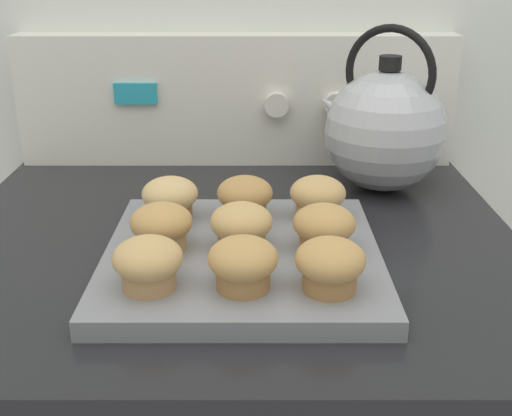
{
  "coord_description": "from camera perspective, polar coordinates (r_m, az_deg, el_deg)",
  "views": [
    {
      "loc": [
        0.03,
        -0.4,
        1.26
      ],
      "look_at": [
        0.04,
        0.27,
        0.99
      ],
      "focal_mm": 45.0,
      "sensor_mm": 36.0,
      "label": 1
    }
  ],
  "objects": [
    {
      "name": "muffin_r0_c2",
      "position": [
        0.63,
        6.35,
        -5.01
      ],
      "size": [
        0.07,
        0.07,
        0.05
      ],
      "color": "olive",
      "rests_on": "muffin_pan"
    },
    {
      "name": "muffin_r2_c0",
      "position": [
        0.8,
        -7.89,
        0.89
      ],
      "size": [
        0.07,
        0.07,
        0.05
      ],
      "color": "olive",
      "rests_on": "muffin_pan"
    },
    {
      "name": "muffin_r1_c1",
      "position": [
        0.71,
        -1.55,
        -1.63
      ],
      "size": [
        0.07,
        0.07,
        0.05
      ],
      "color": "tan",
      "rests_on": "muffin_pan"
    },
    {
      "name": "muffin_r1_c0",
      "position": [
        0.72,
        -8.65,
        -1.64
      ],
      "size": [
        0.07,
        0.07,
        0.05
      ],
      "color": "tan",
      "rests_on": "muffin_pan"
    },
    {
      "name": "muffin_r2_c1",
      "position": [
        0.8,
        -1.25,
        0.98
      ],
      "size": [
        0.07,
        0.07,
        0.05
      ],
      "color": "tan",
      "rests_on": "muffin_pan"
    },
    {
      "name": "control_panel",
      "position": [
        1.07,
        -1.96,
        9.6
      ],
      "size": [
        0.71,
        0.07,
        0.21
      ],
      "color": "silver",
      "rests_on": "stove_range"
    },
    {
      "name": "tea_kettle",
      "position": [
        0.96,
        11.07,
        6.95
      ],
      "size": [
        0.2,
        0.18,
        0.24
      ],
      "color": "#ADAFB5",
      "rests_on": "stove_range"
    },
    {
      "name": "muffin_r0_c1",
      "position": [
        0.63,
        -1.41,
        -4.93
      ],
      "size": [
        0.07,
        0.07,
        0.05
      ],
      "color": "olive",
      "rests_on": "muffin_pan"
    },
    {
      "name": "muffin_r1_c2",
      "position": [
        0.71,
        5.82,
        -1.75
      ],
      "size": [
        0.07,
        0.07,
        0.05
      ],
      "color": "olive",
      "rests_on": "muffin_pan"
    },
    {
      "name": "muffin_r2_c2",
      "position": [
        0.8,
        5.25,
        1.0
      ],
      "size": [
        0.07,
        0.07,
        0.05
      ],
      "color": "tan",
      "rests_on": "muffin_pan"
    },
    {
      "name": "muffin_pan",
      "position": [
        0.73,
        -1.45,
        -4.43
      ],
      "size": [
        0.31,
        0.31,
        0.02
      ],
      "color": "slate",
      "rests_on": "stove_range"
    },
    {
      "name": "muffin_r0_c0",
      "position": [
        0.64,
        -9.82,
        -4.86
      ],
      "size": [
        0.07,
        0.07,
        0.05
      ],
      "color": "#A37A4C",
      "rests_on": "muffin_pan"
    }
  ]
}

